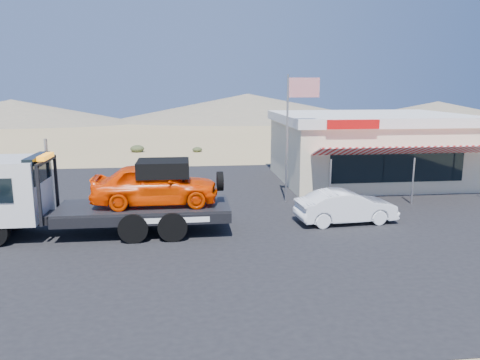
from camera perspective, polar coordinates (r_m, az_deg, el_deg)
The scene contains 7 objects.
ground at distance 17.94m, azimuth -6.20°, elevation -6.52°, with size 120.00×120.00×0.00m, color #A0885B.
asphalt_lot at distance 20.92m, azimuth -0.79°, elevation -3.81°, with size 32.00×24.00×0.02m, color black.
tow_truck at distance 18.16m, azimuth -16.95°, elevation -1.37°, with size 9.13×2.71×3.05m.
white_sedan at distance 19.49m, azimuth 12.79°, elevation -3.18°, with size 1.42×4.06×1.34m, color silver.
jerky_store at distance 28.33m, azimuth 15.29°, elevation 3.91°, with size 10.40×9.97×3.90m.
flagpole at distance 22.21m, azimuth 6.37°, elevation 6.87°, with size 1.55×0.10×6.00m.
distant_hills at distance 72.95m, azimuth -14.49°, elevation 8.27°, with size 126.00×48.00×4.20m.
Camera 1 is at (-0.07, -17.07, 5.53)m, focal length 35.00 mm.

